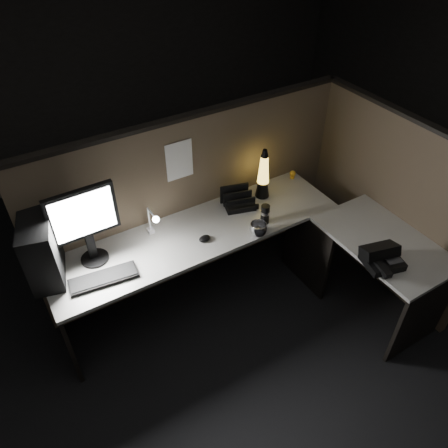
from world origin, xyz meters
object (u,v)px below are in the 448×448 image
pc_tower (42,248)px  lava_lamp (263,177)px  keyboard (104,278)px  desk_phone (381,257)px  monitor (84,220)px

pc_tower → lava_lamp: pc_tower is taller
keyboard → desk_phone: size_ratio=1.53×
pc_tower → desk_phone: bearing=-15.0°
pc_tower → monitor: 0.33m
pc_tower → keyboard: bearing=-26.8°
pc_tower → desk_phone: pc_tower is taller
monitor → pc_tower: bearing=176.0°
keyboard → desk_phone: bearing=-19.7°
monitor → keyboard: size_ratio=1.28×
keyboard → lava_lamp: bearing=15.9°
monitor → desk_phone: (1.70, -1.08, -0.30)m
keyboard → monitor: bearing=93.6°
lava_lamp → monitor: bearing=-179.9°
monitor → keyboard: monitor is taller
pc_tower → lava_lamp: bearing=13.3°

